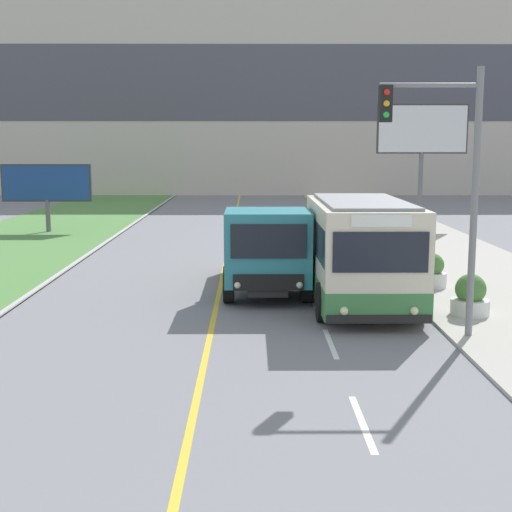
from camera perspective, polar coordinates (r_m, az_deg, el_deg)
name	(u,v)px	position (r m, az deg, el deg)	size (l,w,h in m)	color
apartment_block_background	(240,92)	(65.96, -1.28, 13.01)	(80.00, 8.04, 18.18)	beige
city_bus	(361,253)	(19.55, 8.41, 0.21)	(2.68, 5.86, 2.95)	beige
dump_truck	(267,252)	(20.92, 0.87, 0.33)	(2.49, 6.40, 2.59)	black
traffic_light_mast	(448,169)	(16.48, 15.09, 6.71)	(2.28, 0.32, 6.10)	slate
billboard_large	(422,134)	(39.06, 13.15, 9.50)	(4.79, 0.24, 6.50)	#59595B
billboard_small	(47,184)	(37.50, -16.41, 5.51)	(4.51, 0.24, 3.44)	#59595B
planter_round_near	(470,297)	(19.12, 16.77, -3.17)	(0.98, 0.98, 1.07)	silver
planter_round_second	(432,272)	(22.50, 13.92, -1.28)	(0.88, 0.88, 1.04)	silver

